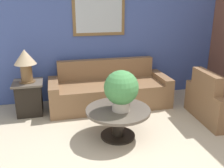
# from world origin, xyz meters

# --- Properties ---
(wall_back) EXTENTS (6.86, 0.09, 2.60)m
(wall_back) POSITION_xyz_m (-0.00, 3.01, 1.31)
(wall_back) COLOR #42569E
(wall_back) RESTS_ON ground_plane
(couch_main) EXTENTS (2.28, 0.85, 0.86)m
(couch_main) POSITION_xyz_m (0.00, 2.50, 0.29)
(couch_main) COLOR brown
(couch_main) RESTS_ON ground_plane
(armchair) EXTENTS (1.00, 1.13, 0.86)m
(armchair) POSITION_xyz_m (1.77, 1.47, 0.28)
(armchair) COLOR brown
(armchair) RESTS_ON ground_plane
(coffee_table) EXTENTS (0.95, 0.95, 0.45)m
(coffee_table) POSITION_xyz_m (-0.14, 1.30, 0.33)
(coffee_table) COLOR black
(coffee_table) RESTS_ON ground_plane
(side_table) EXTENTS (0.51, 0.51, 0.60)m
(side_table) POSITION_xyz_m (-1.48, 2.46, 0.31)
(side_table) COLOR black
(side_table) RESTS_ON ground_plane
(table_lamp) EXTENTS (0.38, 0.38, 0.58)m
(table_lamp) POSITION_xyz_m (-1.48, 2.46, 0.97)
(table_lamp) COLOR brown
(table_lamp) RESTS_ON side_table
(potted_plant_on_table) EXTENTS (0.49, 0.49, 0.59)m
(potted_plant_on_table) POSITION_xyz_m (-0.11, 1.25, 0.77)
(potted_plant_on_table) COLOR beige
(potted_plant_on_table) RESTS_ON coffee_table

